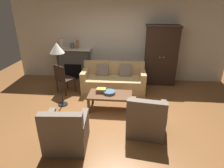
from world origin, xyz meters
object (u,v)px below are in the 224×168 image
object	(u,v)px
fireplace	(74,64)
mantel_vase_cream	(61,43)
floor_lamp	(57,52)
armchair_near_left	(66,133)
couch	(114,81)
side_chair_wooden	(63,77)
mantel_vase_slate	(73,46)
fruit_bowl	(109,92)
book_stack	(101,90)
coffee_table	(110,96)
armchair_near_right	(146,119)
mantel_vase_terracotta	(78,44)
armoire	(161,55)

from	to	relation	value
fireplace	mantel_vase_cream	size ratio (longest dim) A/B	3.99
floor_lamp	armchair_near_left	bearing A→B (deg)	-68.45
couch	side_chair_wooden	size ratio (longest dim) A/B	2.16
mantel_vase_slate	floor_lamp	world-z (taller)	floor_lamp
fruit_bowl	book_stack	size ratio (longest dim) A/B	1.19
coffee_table	book_stack	world-z (taller)	book_stack
floor_lamp	armchair_near_right	bearing A→B (deg)	-24.78
armchair_near_left	side_chair_wooden	world-z (taller)	side_chair_wooden
book_stack	mantel_vase_slate	bearing A→B (deg)	123.16
floor_lamp	mantel_vase_cream	bearing A→B (deg)	106.69
armchair_near_left	fireplace	bearing A→B (deg)	103.11
book_stack	mantel_vase_cream	bearing A→B (deg)	130.45
mantel_vase_terracotta	armchair_near_left	bearing A→B (deg)	-79.66
couch	coffee_table	bearing A→B (deg)	-89.13
armchair_near_left	side_chair_wooden	distance (m)	2.45
mantel_vase_slate	floor_lamp	bearing A→B (deg)	-84.31
couch	mantel_vase_terracotta	distance (m)	1.79
mantel_vase_terracotta	fruit_bowl	bearing A→B (deg)	-56.68
mantel_vase_cream	armoire	bearing A→B (deg)	-1.03
fireplace	couch	bearing A→B (deg)	-29.26
book_stack	mantel_vase_terracotta	size ratio (longest dim) A/B	0.98
armoire	armchair_near_left	size ratio (longest dim) A/B	2.18
couch	mantel_vase_cream	xyz separation A→B (m)	(-1.85, 0.81, 0.96)
armchair_near_right	coffee_table	bearing A→B (deg)	133.21
armoire	mantel_vase_slate	distance (m)	2.96
book_stack	mantel_vase_cream	xyz separation A→B (m)	(-1.63, 1.91, 0.80)
fireplace	book_stack	size ratio (longest dim) A/B	4.84
fireplace	armchair_near_left	xyz separation A→B (m)	(0.82, -3.50, -0.25)
armoire	fruit_bowl	xyz separation A→B (m)	(-1.49, -1.89, -0.51)
fruit_bowl	armchair_near_right	distance (m)	1.30
mantel_vase_slate	fireplace	bearing A→B (deg)	90.00
mantel_vase_cream	armchair_near_right	size ratio (longest dim) A/B	0.36
fireplace	fruit_bowl	bearing A→B (deg)	-53.40
fireplace	book_stack	bearing A→B (deg)	-57.09
armoire	mantel_vase_cream	bearing A→B (deg)	178.97
couch	armchair_near_left	distance (m)	2.76
mantel_vase_cream	side_chair_wooden	size ratio (longest dim) A/B	0.35
mantel_vase_cream	mantel_vase_slate	size ratio (longest dim) A/B	1.72
fruit_bowl	armchair_near_right	world-z (taller)	armchair_near_right
mantel_vase_terracotta	floor_lamp	bearing A→B (deg)	-89.73
fireplace	mantel_vase_cream	xyz separation A→B (m)	(-0.38, -0.02, 0.71)
mantel_vase_terracotta	side_chair_wooden	distance (m)	1.41
mantel_vase_cream	mantel_vase_slate	distance (m)	0.39
fireplace	armchair_near_right	bearing A→B (deg)	-51.13
book_stack	mantel_vase_terracotta	xyz separation A→B (m)	(-1.07, 1.91, 0.78)
mantel_vase_cream	armchair_near_left	distance (m)	3.81
couch	coffee_table	distance (m)	1.18
mantel_vase_terracotta	armchair_near_left	xyz separation A→B (m)	(0.64, -3.49, -0.94)
fireplace	armchair_near_left	bearing A→B (deg)	-76.89
armoire	mantel_vase_slate	world-z (taller)	armoire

